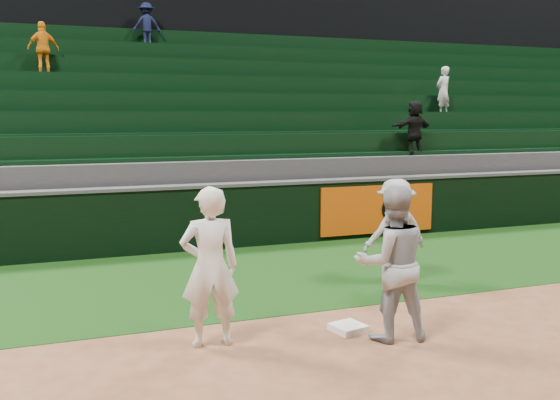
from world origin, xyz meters
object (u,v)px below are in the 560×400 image
object	(u,v)px
first_base	(348,328)
baserunner	(392,263)
first_baseman	(210,267)
base_coach	(395,232)

from	to	relation	value
first_base	baserunner	size ratio (longest dim) A/B	0.20
first_baseman	baserunner	xyz separation A→B (m)	(1.99, -0.51, -0.01)
first_baseman	baserunner	bearing A→B (deg)	169.34
first_base	first_baseman	xyz separation A→B (m)	(-1.64, 0.14, 0.86)
base_coach	first_baseman	bearing A→B (deg)	24.11
first_baseman	base_coach	world-z (taller)	first_baseman
first_baseman	baserunner	size ratio (longest dim) A/B	1.01
first_base	baserunner	distance (m)	0.99
baserunner	first_baseman	bearing A→B (deg)	-4.59
first_baseman	base_coach	xyz separation A→B (m)	(3.26, 1.53, -0.09)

